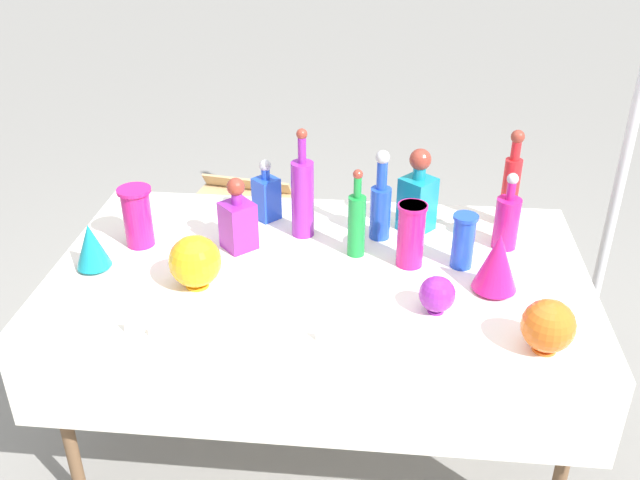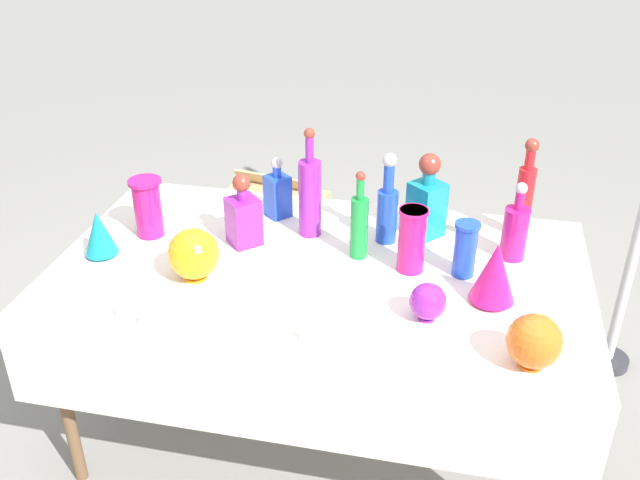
{
  "view_description": "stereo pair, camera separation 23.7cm",
  "coord_description": "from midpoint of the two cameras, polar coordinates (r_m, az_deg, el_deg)",
  "views": [
    {
      "loc": [
        0.2,
        -2.06,
        2.02
      ],
      "look_at": [
        0.0,
        0.0,
        0.86
      ],
      "focal_mm": 40.0,
      "sensor_mm": 36.0,
      "label": 1
    },
    {
      "loc": [
        0.44,
        -2.02,
        2.02
      ],
      "look_at": [
        0.0,
        0.0,
        0.86
      ],
      "focal_mm": 40.0,
      "sensor_mm": 36.0,
      "label": 2
    }
  ],
  "objects": [
    {
      "name": "ground_plane",
      "position": [
        2.89,
        2.43,
        -15.11
      ],
      "size": [
        40.0,
        40.0,
        0.0
      ],
      "primitive_type": "plane",
      "color": "gray"
    },
    {
      "name": "display_table",
      "position": [
        2.42,
        2.62,
        -3.76
      ],
      "size": [
        1.79,
        1.03,
        0.76
      ],
      "color": "white",
      "rests_on": "ground"
    },
    {
      "name": "tall_bottle_0",
      "position": [
        2.54,
        1.85,
        3.56
      ],
      "size": [
        0.08,
        0.08,
        0.41
      ],
      "color": "purple",
      "rests_on": "display_table"
    },
    {
      "name": "tall_bottle_1",
      "position": [
        2.54,
        17.95,
        0.65
      ],
      "size": [
        0.09,
        0.09,
        0.28
      ],
      "color": "#C61972",
      "rests_on": "display_table"
    },
    {
      "name": "tall_bottle_2",
      "position": [
        2.66,
        18.53,
        3.42
      ],
      "size": [
        0.06,
        0.06,
        0.37
      ],
      "color": "red",
      "rests_on": "display_table"
    },
    {
      "name": "tall_bottle_3",
      "position": [
        2.53,
        8.09,
        2.52
      ],
      "size": [
        0.07,
        0.07,
        0.34
      ],
      "color": "blue",
      "rests_on": "display_table"
    },
    {
      "name": "tall_bottle_4",
      "position": [
        2.42,
        5.96,
        1.22
      ],
      "size": [
        0.06,
        0.06,
        0.32
      ],
      "color": "#198C38",
      "rests_on": "display_table"
    },
    {
      "name": "square_decanter_0",
      "position": [
        2.59,
        11.15,
        3.01
      ],
      "size": [
        0.15,
        0.15,
        0.32
      ],
      "color": "teal",
      "rests_on": "display_table"
    },
    {
      "name": "square_decanter_1",
      "position": [
        2.7,
        -0.9,
        3.71
      ],
      "size": [
        0.11,
        0.11,
        0.24
      ],
      "color": "blue",
      "rests_on": "display_table"
    },
    {
      "name": "square_decanter_2",
      "position": [
        2.5,
        -3.47,
        1.83
      ],
      "size": [
        0.14,
        0.14,
        0.27
      ],
      "color": "purple",
      "rests_on": "display_table"
    },
    {
      "name": "slender_vase_0",
      "position": [
        2.39,
        14.36,
        -0.67
      ],
      "size": [
        0.08,
        0.08,
        0.19
      ],
      "color": "blue",
      "rests_on": "display_table"
    },
    {
      "name": "slender_vase_1",
      "position": [
        2.37,
        10.22,
        0.04
      ],
      "size": [
        0.1,
        0.1,
        0.23
      ],
      "color": "#C61972",
      "rests_on": "display_table"
    },
    {
      "name": "slender_vase_2",
      "position": [
        2.6,
        -11.12,
        2.63
      ],
      "size": [
        0.12,
        0.12,
        0.22
      ],
      "color": "#C61972",
      "rests_on": "display_table"
    },
    {
      "name": "fluted_vase_0",
      "position": [
        2.51,
        -14.72,
        0.45
      ],
      "size": [
        0.12,
        0.12,
        0.17
      ],
      "color": "teal",
      "rests_on": "display_table"
    },
    {
      "name": "fluted_vase_1",
      "position": [
        2.27,
        16.74,
        -2.59
      ],
      "size": [
        0.14,
        0.14,
        0.21
      ],
      "color": "#C61972",
      "rests_on": "display_table"
    },
    {
      "name": "round_bowl_0",
      "position": [
        2.05,
        20.02,
        -7.74
      ],
      "size": [
        0.15,
        0.15,
        0.16
      ],
      "color": "orange",
      "rests_on": "display_table"
    },
    {
      "name": "round_bowl_1",
      "position": [
        2.17,
        11.75,
        -4.94
      ],
      "size": [
        0.11,
        0.11,
        0.12
      ],
      "color": "purple",
      "rests_on": "display_table"
    },
    {
      "name": "round_bowl_2",
      "position": [
        2.32,
        -7.22,
        -1.21
      ],
      "size": [
        0.17,
        0.17,
        0.18
      ],
      "color": "orange",
      "rests_on": "display_table"
    },
    {
      "name": "price_tag_left",
      "position": [
        2.06,
        2.33,
        -7.73
      ],
      "size": [
        0.05,
        0.02,
        0.04
      ],
      "primitive_type": "cube",
      "rotation": [
        -0.21,
        0.0,
        -0.13
      ],
      "color": "white",
      "rests_on": "display_table"
    },
    {
      "name": "price_tag_center",
      "position": [
        2.2,
        -12.23,
        -5.82
      ],
      "size": [
        0.06,
        0.03,
        0.04
      ],
      "primitive_type": "cube",
      "rotation": [
        -0.21,
        0.0,
        0.22
      ],
      "color": "white",
      "rests_on": "display_table"
    },
    {
      "name": "price_tag_right",
      "position": [
        2.16,
        -10.54,
        -6.42
      ],
      "size": [
        0.06,
        0.02,
        0.04
      ],
      "primitive_type": "cube",
      "rotation": [
        -0.21,
        0.0,
        -0.05
      ],
      "color": "white",
      "rests_on": "display_table"
    },
    {
      "name": "cardboard_box_behind_left",
      "position": [
        3.71,
        11.24,
        -1.72
      ],
      "size": [
        0.4,
        0.43,
        0.37
      ],
      "color": "tan",
      "rests_on": "ground"
    },
    {
      "name": "cardboard_box_behind_right",
      "position": [
        3.82,
        -1.99,
        0.85
      ],
      "size": [
        0.58,
        0.43,
        0.48
      ],
      "color": "tan",
      "rests_on": "ground"
    }
  ]
}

